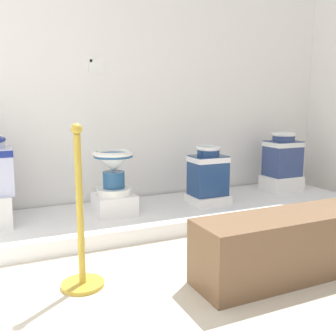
# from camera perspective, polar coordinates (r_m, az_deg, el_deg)

# --- Properties ---
(ground_plane) EXTENTS (6.35, 5.35, 0.02)m
(ground_plane) POSITION_cam_1_polar(r_m,az_deg,el_deg) (2.48, 12.94, -16.49)
(ground_plane) COLOR beige
(wall_back) EXTENTS (4.55, 0.06, 2.90)m
(wall_back) POSITION_cam_1_polar(r_m,az_deg,el_deg) (3.92, -4.04, 15.23)
(wall_back) COLOR white
(wall_back) RESTS_ON ground_plane
(display_platform) EXTENTS (3.85, 0.95, 0.12)m
(display_platform) POSITION_cam_1_polar(r_m,az_deg,el_deg) (3.57, -0.77, -6.77)
(display_platform) COLOR white
(display_platform) RESTS_ON ground_plane
(plinth_block_pale_glazed) EXTENTS (0.34, 0.32, 0.17)m
(plinth_block_pale_glazed) POSITION_cam_1_polar(r_m,az_deg,el_deg) (3.36, -7.92, -5.31)
(plinth_block_pale_glazed) COLOR white
(plinth_block_pale_glazed) RESTS_ON display_platform
(antique_toilet_pale_glazed) EXTENTS (0.35, 0.35, 0.38)m
(antique_toilet_pale_glazed) POSITION_cam_1_polar(r_m,az_deg,el_deg) (3.29, -8.05, 0.14)
(antique_toilet_pale_glazed) COLOR white
(antique_toilet_pale_glazed) RESTS_ON plinth_block_pale_glazed
(plinth_block_squat_floral) EXTENTS (0.36, 0.32, 0.08)m
(plinth_block_squat_floral) POSITION_cam_1_polar(r_m,az_deg,el_deg) (3.73, 5.85, -4.51)
(plinth_block_squat_floral) COLOR white
(plinth_block_squat_floral) RESTS_ON display_platform
(antique_toilet_squat_floral) EXTENTS (0.33, 0.26, 0.47)m
(antique_toilet_squat_floral) POSITION_cam_1_polar(r_m,az_deg,el_deg) (3.68, 5.92, -0.36)
(antique_toilet_squat_floral) COLOR navy
(antique_toilet_squat_floral) RESTS_ON plinth_block_squat_floral
(plinth_block_rightmost) EXTENTS (0.40, 0.29, 0.16)m
(plinth_block_rightmost) POSITION_cam_1_polar(r_m,az_deg,el_deg) (4.39, 16.38, -2.13)
(plinth_block_rightmost) COLOR white
(plinth_block_rightmost) RESTS_ON display_platform
(antique_toilet_rightmost) EXTENTS (0.34, 0.29, 0.47)m
(antique_toilet_rightmost) POSITION_cam_1_polar(r_m,az_deg,el_deg) (4.33, 16.58, 2.00)
(antique_toilet_rightmost) COLOR navy
(antique_toilet_rightmost) RESTS_ON plinth_block_rightmost
(info_placard_second) EXTENTS (0.14, 0.01, 0.14)m
(info_placard_second) POSITION_cam_1_polar(r_m,az_deg,el_deg) (3.75, -10.62, 14.67)
(info_placard_second) COLOR white
(stanchion_post_near_left) EXTENTS (0.25, 0.25, 0.96)m
(stanchion_post_near_left) POSITION_cam_1_polar(r_m,az_deg,el_deg) (2.33, -12.71, -10.38)
(stanchion_post_near_left) COLOR gold
(stanchion_post_near_left) RESTS_ON ground_plane
(museum_bench) EXTENTS (1.17, 0.36, 0.40)m
(museum_bench) POSITION_cam_1_polar(r_m,az_deg,el_deg) (2.53, 16.86, -10.93)
(museum_bench) COLOR brown
(museum_bench) RESTS_ON ground_plane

